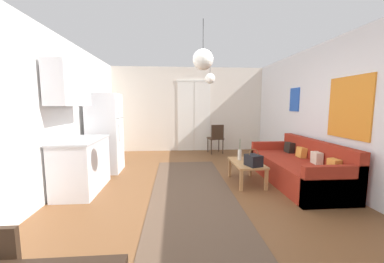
# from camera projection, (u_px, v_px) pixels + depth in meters

# --- Properties ---
(ground_plane) EXTENTS (5.27, 7.90, 0.10)m
(ground_plane) POSITION_uv_depth(u_px,v_px,m) (202.00, 199.00, 3.59)
(ground_plane) COLOR brown
(wall_back) EXTENTS (4.87, 0.13, 2.61)m
(wall_back) POSITION_uv_depth(u_px,v_px,m) (189.00, 110.00, 7.10)
(wall_back) COLOR silver
(wall_back) RESTS_ON ground_plane
(wall_right) EXTENTS (0.12, 7.50, 2.61)m
(wall_right) POSITION_uv_depth(u_px,v_px,m) (350.00, 114.00, 3.62)
(wall_right) COLOR silver
(wall_right) RESTS_ON ground_plane
(wall_left) EXTENTS (0.12, 7.50, 2.61)m
(wall_left) POSITION_uv_depth(u_px,v_px,m) (40.00, 115.00, 3.25)
(wall_left) COLOR white
(wall_left) RESTS_ON ground_plane
(area_rug) EXTENTS (1.32, 3.80, 0.01)m
(area_rug) POSITION_uv_depth(u_px,v_px,m) (192.00, 191.00, 3.80)
(area_rug) COLOR brown
(area_rug) RESTS_ON ground_plane
(couch) EXTENTS (0.93, 2.15, 0.80)m
(couch) POSITION_uv_depth(u_px,v_px,m) (299.00, 169.00, 4.19)
(couch) COLOR maroon
(couch) RESTS_ON ground_plane
(coffee_table) EXTENTS (0.51, 0.87, 0.40)m
(coffee_table) POSITION_uv_depth(u_px,v_px,m) (247.00, 165.00, 4.18)
(coffee_table) COLOR #B27F4C
(coffee_table) RESTS_ON ground_plane
(bamboo_vase) EXTENTS (0.08, 0.08, 0.42)m
(bamboo_vase) POSITION_uv_depth(u_px,v_px,m) (240.00, 155.00, 4.32)
(bamboo_vase) COLOR beige
(bamboo_vase) RESTS_ON coffee_table
(handbag) EXTENTS (0.29, 0.32, 0.30)m
(handbag) POSITION_uv_depth(u_px,v_px,m) (253.00, 160.00, 3.90)
(handbag) COLOR black
(handbag) RESTS_ON coffee_table
(refrigerator) EXTENTS (0.66, 0.65, 1.69)m
(refrigerator) POSITION_uv_depth(u_px,v_px,m) (105.00, 133.00, 4.85)
(refrigerator) COLOR white
(refrigerator) RESTS_ON ground_plane
(kitchen_counter) EXTENTS (0.62, 1.13, 2.12)m
(kitchen_counter) POSITION_uv_depth(u_px,v_px,m) (79.00, 144.00, 3.74)
(kitchen_counter) COLOR silver
(kitchen_counter) RESTS_ON ground_plane
(accent_chair) EXTENTS (0.48, 0.46, 0.87)m
(accent_chair) POSITION_uv_depth(u_px,v_px,m) (216.00, 137.00, 6.69)
(accent_chair) COLOR #382619
(accent_chair) RESTS_ON ground_plane
(pendant_lamp_near) EXTENTS (0.29, 0.29, 0.68)m
(pendant_lamp_near) POSITION_uv_depth(u_px,v_px,m) (203.00, 60.00, 3.09)
(pendant_lamp_near) COLOR black
(pendant_lamp_far) EXTENTS (0.22, 0.22, 0.70)m
(pendant_lamp_far) POSITION_uv_depth(u_px,v_px,m) (210.00, 78.00, 4.83)
(pendant_lamp_far) COLOR black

